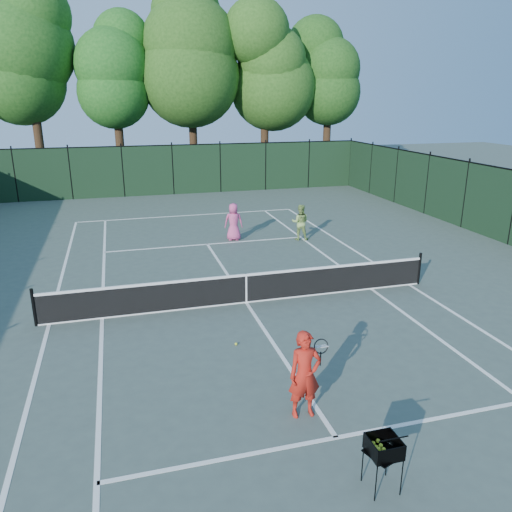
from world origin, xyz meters
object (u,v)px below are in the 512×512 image
object	(u,v)px
coach	(305,374)
loose_ball_midcourt	(236,344)
player_green	(300,222)
player_pink	(234,222)
ball_hopper	(384,447)

from	to	relation	value
coach	loose_ball_midcourt	size ratio (longest dim) A/B	25.51
player_green	player_pink	bearing A→B (deg)	7.49
player_green	loose_ball_midcourt	distance (m)	9.88
player_pink	loose_ball_midcourt	distance (m)	9.54
ball_hopper	player_green	bearing A→B (deg)	56.30
coach	loose_ball_midcourt	bearing A→B (deg)	102.13
player_green	loose_ball_midcourt	xyz separation A→B (m)	(-4.86, -8.57, -0.72)
ball_hopper	player_pink	bearing A→B (deg)	67.55
player_pink	player_green	xyz separation A→B (m)	(2.74, -0.70, -0.04)
player_green	ball_hopper	distance (m)	14.26
loose_ball_midcourt	player_green	bearing A→B (deg)	60.41
coach	player_pink	size ratio (longest dim) A/B	1.09
player_pink	player_green	size ratio (longest dim) A/B	1.05
ball_hopper	coach	bearing A→B (deg)	84.48
player_pink	loose_ball_midcourt	size ratio (longest dim) A/B	23.37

